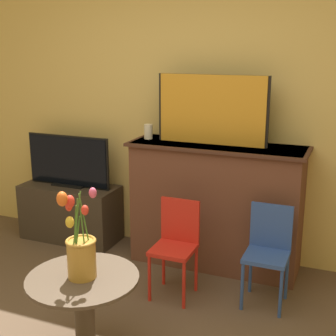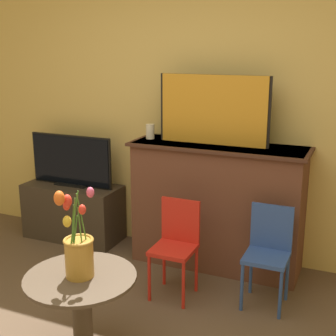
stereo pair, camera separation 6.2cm
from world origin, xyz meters
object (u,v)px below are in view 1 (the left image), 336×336
Objects in this scene: chair_red at (176,241)px; chair_blue at (268,248)px; painting at (212,110)px; tv_monitor at (68,162)px; vase_tulips at (80,251)px.

chair_red is 0.66m from chair_blue.
painting is at bearing 83.04° from chair_red.
painting reaches higher than tv_monitor.
chair_red is at bearing -167.80° from chair_blue.
painting is at bearing 0.19° from tv_monitor.
painting reaches higher than vase_tulips.
painting is 1.07m from chair_red.
chair_red is (1.30, -0.58, -0.34)m from tv_monitor.
chair_blue is (1.95, -0.44, -0.34)m from tv_monitor.
chair_red is 1.02m from vase_tulips.
tv_monitor is 1.18× the size of chair_red.
painting is 1.27× the size of chair_blue.
painting is 1.07× the size of tv_monitor.
tv_monitor is at bearing -179.81° from painting.
chair_blue is (0.57, -0.44, -0.89)m from painting.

